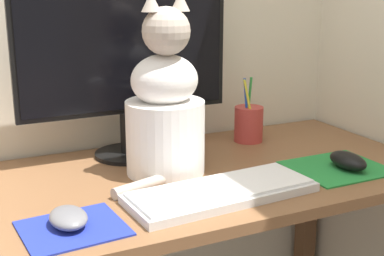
# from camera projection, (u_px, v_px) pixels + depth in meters

# --- Properties ---
(desk) EXTENTS (1.27, 0.57, 0.72)m
(desk) POSITION_uv_depth(u_px,v_px,m) (172.00, 221.00, 1.26)
(desk) COLOR brown
(desk) RESTS_ON ground_plane
(monitor) EXTENTS (0.54, 0.17, 0.44)m
(monitor) POSITION_uv_depth(u_px,v_px,m) (125.00, 59.00, 1.31)
(monitor) COLOR black
(monitor) RESTS_ON desk
(keyboard) EXTENTS (0.41, 0.17, 0.02)m
(keyboard) POSITION_uv_depth(u_px,v_px,m) (221.00, 192.00, 1.11)
(keyboard) COLOR silver
(keyboard) RESTS_ON desk
(mousepad_left) EXTENTS (0.19, 0.17, 0.00)m
(mousepad_left) POSITION_uv_depth(u_px,v_px,m) (73.00, 228.00, 0.97)
(mousepad_left) COLOR #1E2D9E
(mousepad_left) RESTS_ON desk
(mousepad_right) EXTENTS (0.22, 0.20, 0.00)m
(mousepad_right) POSITION_uv_depth(u_px,v_px,m) (337.00, 168.00, 1.28)
(mousepad_right) COLOR #238438
(mousepad_right) RESTS_ON desk
(computer_mouse_left) EXTENTS (0.07, 0.10, 0.03)m
(computer_mouse_left) POSITION_uv_depth(u_px,v_px,m) (68.00, 218.00, 0.97)
(computer_mouse_left) COLOR slate
(computer_mouse_left) RESTS_ON mousepad_left
(computer_mouse_right) EXTENTS (0.06, 0.11, 0.04)m
(computer_mouse_right) POSITION_uv_depth(u_px,v_px,m) (348.00, 161.00, 1.27)
(computer_mouse_right) COLOR black
(computer_mouse_right) RESTS_ON mousepad_right
(cat) EXTENTS (0.26, 0.22, 0.41)m
(cat) POSITION_uv_depth(u_px,v_px,m) (165.00, 109.00, 1.21)
(cat) COLOR white
(cat) RESTS_ON desk
(pen_cup) EXTENTS (0.08, 0.08, 0.18)m
(pen_cup) POSITION_uv_depth(u_px,v_px,m) (249.00, 123.00, 1.49)
(pen_cup) COLOR #B23833
(pen_cup) RESTS_ON desk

